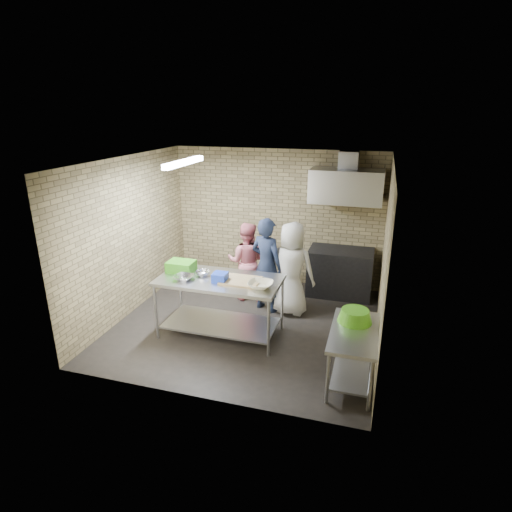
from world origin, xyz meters
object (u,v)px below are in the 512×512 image
at_px(bottle_red, 350,188).
at_px(woman_pink, 246,261).
at_px(blue_tub, 220,277).
at_px(bottle_green, 372,190).
at_px(man_navy, 267,265).
at_px(prep_table, 220,307).
at_px(woman_white, 292,269).
at_px(green_crate, 181,266).
at_px(side_counter, 352,356).
at_px(green_basin, 355,316).
at_px(stove, 340,272).

height_order(bottle_red, woman_pink, bottle_red).
height_order(blue_tub, bottle_green, bottle_green).
height_order(blue_tub, bottle_red, bottle_red).
bearing_deg(bottle_red, man_navy, -134.27).
distance_m(blue_tub, bottle_green, 3.32).
bearing_deg(prep_table, man_navy, 65.86).
height_order(blue_tub, woman_white, woman_white).
height_order(green_crate, man_navy, man_navy).
bearing_deg(man_navy, side_counter, 154.62).
height_order(side_counter, green_basin, green_basin).
bearing_deg(stove, blue_tub, -126.41).
xyz_separation_m(side_counter, bottle_red, (-0.40, 2.99, 1.65)).
distance_m(stove, green_basin, 2.57).
relative_size(stove, woman_white, 0.73).
bearing_deg(bottle_red, blue_tub, -124.41).
distance_m(bottle_red, man_navy, 2.13).
height_order(bottle_green, woman_pink, bottle_green).
bearing_deg(side_counter, bottle_red, 97.62).
distance_m(woman_pink, woman_white, 0.99).
distance_m(stove, bottle_red, 1.60).
distance_m(side_counter, man_navy, 2.42).
bearing_deg(bottle_red, green_basin, -82.10).
height_order(green_crate, bottle_green, bottle_green).
height_order(stove, bottle_red, bottle_red).
bearing_deg(woman_pink, man_navy, 136.53).
height_order(prep_table, bottle_green, bottle_green).
bearing_deg(bottle_green, woman_white, -133.31).
height_order(green_basin, woman_pink, woman_pink).
distance_m(side_counter, blue_tub, 2.23).
relative_size(bottle_red, bottle_green, 1.20).
height_order(green_basin, bottle_red, bottle_red).
bearing_deg(bottle_red, woman_white, -122.03).
xyz_separation_m(blue_tub, woman_white, (0.86, 1.15, -0.20)).
bearing_deg(green_basin, prep_table, 168.42).
bearing_deg(woman_pink, green_crate, 54.21).
relative_size(bottle_red, woman_pink, 0.12).
distance_m(prep_table, stove, 2.65).
relative_size(stove, green_basin, 2.61).
bearing_deg(green_basin, woman_white, 128.35).
bearing_deg(bottle_red, green_crate, -137.61).
relative_size(prep_table, side_counter, 1.58).
xyz_separation_m(man_navy, woman_pink, (-0.48, 0.35, -0.11)).
distance_m(blue_tub, man_navy, 1.23).
bearing_deg(blue_tub, stove, 53.59).
distance_m(prep_table, man_navy, 1.21).
bearing_deg(prep_table, stove, 51.44).
height_order(woman_pink, woman_white, woman_white).
distance_m(bottle_green, man_navy, 2.37).
xyz_separation_m(green_crate, man_navy, (1.17, 0.93, -0.19)).
bearing_deg(side_counter, woman_pink, 135.55).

